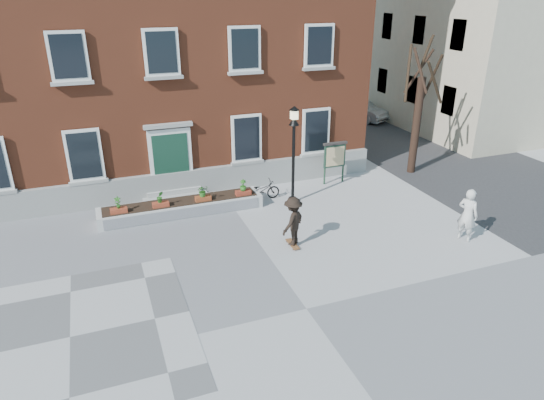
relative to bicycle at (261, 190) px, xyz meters
name	(u,v)px	position (x,y,z in m)	size (l,w,h in m)	color
ground	(306,309)	(-1.30, -7.37, -0.41)	(100.00, 100.00, 0.00)	#9D9D9F
checker_patch	(70,337)	(-7.30, -6.37, -0.41)	(6.00, 6.00, 0.01)	#5A5A5C
bicycle	(261,190)	(0.00, 0.00, 0.00)	(0.55, 1.57, 0.82)	black
parked_car	(359,110)	(10.36, 10.17, 0.24)	(1.37, 3.93, 1.29)	#B3B6B8
bystander	(468,215)	(5.41, -5.67, 0.52)	(0.68, 0.45, 1.87)	silver
brick_building	(143,28)	(-3.30, 6.60, 5.89)	(18.40, 10.85, 12.60)	brown
planter_assembly	(182,206)	(-3.28, -0.20, -0.11)	(6.20, 1.12, 1.15)	silver
bare_tree	(418,113)	(7.71, 0.63, 2.38)	(1.83, 1.83, 6.16)	black
side_street	(431,3)	(16.70, 12.41, 6.61)	(15.20, 36.00, 14.50)	#353538
lamp_post	(294,142)	(1.11, -0.67, 2.13)	(0.40, 0.40, 3.93)	black
notice_board	(335,156)	(3.63, 0.65, 0.85)	(1.10, 0.16, 1.87)	#1B3724
skateboarder	(293,221)	(-0.29, -4.00, 0.50)	(1.24, 1.15, 1.76)	brown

